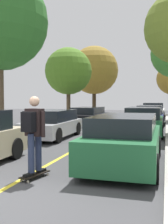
# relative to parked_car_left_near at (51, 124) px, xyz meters

# --- Properties ---
(center_line) EXTENTS (0.12, 39.20, 0.01)m
(center_line) POSITION_rel_parked_car_left_near_xyz_m (2.03, -3.43, -0.65)
(center_line) COLOR gold
(center_line) RESTS_ON ground
(parked_car_left_near) EXTENTS (2.00, 4.20, 1.29)m
(parked_car_left_near) POSITION_rel_parked_car_left_near_xyz_m (0.00, 0.00, 0.00)
(parked_car_left_near) COLOR #B7B7BC
(parked_car_left_near) RESTS_ON ground
(parked_car_left_far) EXTENTS (2.04, 4.62, 1.25)m
(parked_car_left_far) POSITION_rel_parked_car_left_near_xyz_m (0.00, 6.36, -0.02)
(parked_car_left_far) COLOR black
(parked_car_left_far) RESTS_ON ground
(parked_car_right_nearest) EXTENTS (1.88, 4.32, 1.37)m
(parked_car_right_nearest) POSITION_rel_parked_car_left_near_xyz_m (4.07, -4.35, 0.04)
(parked_car_right_nearest) COLOR #1E5B33
(parked_car_right_nearest) RESTS_ON ground
(parked_car_right_near) EXTENTS (1.93, 4.08, 1.39)m
(parked_car_right_near) POSITION_rel_parked_car_left_near_xyz_m (4.07, 2.19, 0.04)
(parked_car_right_near) COLOR #1E5B33
(parked_car_right_near) RESTS_ON ground
(parked_car_right_far) EXTENTS (1.89, 4.44, 1.36)m
(parked_car_right_far) POSITION_rel_parked_car_left_near_xyz_m (4.07, 7.65, 0.03)
(parked_car_right_far) COLOR navy
(parked_car_right_far) RESTS_ON ground
(parked_car_right_farthest) EXTENTS (1.94, 4.54, 1.46)m
(parked_car_right_farthest) POSITION_rel_parked_car_left_near_xyz_m (4.07, 13.54, 0.08)
(parked_car_right_farthest) COLOR white
(parked_car_right_farthest) RESTS_ON ground
(street_tree_left_near) EXTENTS (3.40, 3.40, 5.39)m
(street_tree_left_near) POSITION_rel_parked_car_left_near_xyz_m (-1.70, 7.08, 3.17)
(street_tree_left_near) COLOR brown
(street_tree_left_near) RESTS_ON sidewalk_left
(street_tree_left_far) EXTENTS (4.72, 4.72, 6.85)m
(street_tree_left_far) POSITION_rel_parked_car_left_near_xyz_m (-1.70, 14.54, 3.97)
(street_tree_left_far) COLOR #3D2D1E
(street_tree_left_far) RESTS_ON sidewalk_left
(fire_hydrant) EXTENTS (0.20, 0.20, 0.70)m
(fire_hydrant) POSITION_rel_parked_car_left_near_xyz_m (-1.50, 0.52, -0.16)
(fire_hydrant) COLOR #B2140F
(fire_hydrant) RESTS_ON sidewalk_left
(skateboard) EXTENTS (0.42, 0.87, 0.10)m
(skateboard) POSITION_rel_parked_car_left_near_xyz_m (2.29, -6.20, -0.56)
(skateboard) COLOR black
(skateboard) RESTS_ON ground
(skateboarder) EXTENTS (0.58, 0.70, 1.77)m
(skateboarder) POSITION_rel_parked_car_left_near_xyz_m (2.28, -6.23, 0.46)
(skateboarder) COLOR black
(skateboarder) RESTS_ON skateboard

